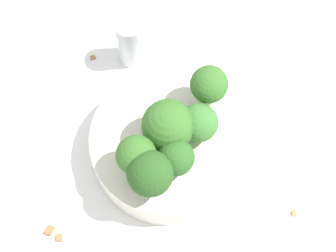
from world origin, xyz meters
TOP-DOWN VIEW (x-y plane):
  - ground_plane at (0.00, 0.00)m, footprint 3.00×3.00m
  - bowl at (0.00, 0.00)m, footprint 0.16×0.16m
  - broccoli_floret_0 at (0.00, -0.00)m, footprint 0.05×0.05m
  - broccoli_floret_1 at (0.03, 0.01)m, footprint 0.04×0.04m
  - broccoli_floret_2 at (-0.01, 0.03)m, footprint 0.04×0.04m
  - broccoli_floret_3 at (0.05, -0.01)m, footprint 0.04×0.04m
  - broccoli_floret_4 at (0.04, -0.02)m, footprint 0.04×0.04m
  - broccoli_floret_5 at (-0.05, 0.03)m, footprint 0.04×0.04m
  - pepper_shaker at (-0.11, -0.06)m, footprint 0.03×0.03m
  - almond_crumb_1 at (0.04, 0.14)m, footprint 0.01×0.00m
  - almond_crumb_2 at (-0.10, -0.11)m, footprint 0.01×0.01m
  - almond_crumb_3 at (0.10, -0.10)m, footprint 0.01×0.01m
  - almond_crumb_4 at (0.11, -0.09)m, footprint 0.01×0.01m

SIDE VIEW (x-z plane):
  - ground_plane at x=0.00m, z-range 0.00..0.00m
  - almond_crumb_1 at x=0.04m, z-range 0.00..0.01m
  - almond_crumb_2 at x=-0.10m, z-range 0.00..0.01m
  - almond_crumb_4 at x=0.11m, z-range 0.00..0.01m
  - almond_crumb_3 at x=0.10m, z-range 0.00..0.01m
  - bowl at x=0.00m, z-range 0.00..0.04m
  - pepper_shaker at x=-0.11m, z-range 0.00..0.07m
  - broccoli_floret_2 at x=-0.01m, z-range 0.04..0.09m
  - broccoli_floret_1 at x=0.03m, z-range 0.04..0.09m
  - broccoli_floret_0 at x=0.00m, z-range 0.04..0.10m
  - broccoli_floret_4 at x=0.04m, z-range 0.05..0.10m
  - broccoli_floret_3 at x=0.05m, z-range 0.05..0.10m
  - broccoli_floret_5 at x=-0.05m, z-range 0.05..0.10m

